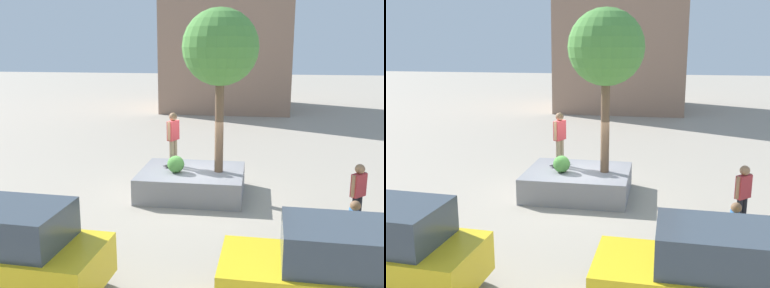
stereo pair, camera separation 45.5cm
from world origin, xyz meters
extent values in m
plane|color=#9E9384|center=(0.00, 0.00, 0.00)|extent=(120.00, 120.00, 0.00)
cube|color=gray|center=(0.15, -0.10, 0.41)|extent=(3.40, 2.80, 0.83)
cylinder|color=brown|center=(-0.74, -0.10, 2.50)|extent=(0.28, 0.28, 3.35)
sphere|color=#4C8C3D|center=(-0.74, -0.10, 4.84)|extent=(2.40, 2.40, 2.40)
sphere|color=#4C8C3D|center=(0.64, 0.21, 1.11)|extent=(0.56, 0.56, 0.56)
cube|color=black|center=(0.86, -0.55, 0.89)|extent=(0.61, 0.79, 0.02)
sphere|color=beige|center=(0.93, -0.29, 0.86)|extent=(0.06, 0.06, 0.06)
sphere|color=beige|center=(1.07, -0.38, 0.86)|extent=(0.06, 0.06, 0.06)
sphere|color=beige|center=(0.65, -0.72, 0.86)|extent=(0.06, 0.06, 0.06)
sphere|color=beige|center=(0.80, -0.81, 0.86)|extent=(0.06, 0.06, 0.06)
cylinder|color=#847056|center=(0.83, -0.64, 1.32)|extent=(0.15, 0.15, 0.84)
cylinder|color=#847056|center=(0.90, -0.45, 1.32)|extent=(0.15, 0.15, 0.84)
cube|color=#B23338|center=(0.86, -0.55, 2.08)|extent=(0.37, 0.52, 0.66)
cylinder|color=#9E7251|center=(0.77, -0.78, 2.09)|extent=(0.10, 0.10, 0.62)
cylinder|color=#9E7251|center=(0.96, -0.32, 2.09)|extent=(0.10, 0.10, 0.62)
sphere|color=#9E7251|center=(0.86, -0.55, 2.54)|extent=(0.28, 0.28, 0.28)
cube|color=gold|center=(-3.39, 6.46, 0.75)|extent=(4.11, 1.82, 0.81)
cube|color=#38424C|center=(-3.59, 6.47, 1.52)|extent=(2.32, 1.56, 0.73)
cylinder|color=black|center=(-2.11, 5.57, 0.35)|extent=(0.70, 0.22, 0.69)
cube|color=gold|center=(2.96, 6.60, 0.77)|extent=(4.27, 1.96, 0.84)
cube|color=#38424C|center=(2.75, 6.61, 1.57)|extent=(2.42, 1.66, 0.75)
cylinder|color=black|center=(1.58, 5.79, 0.36)|extent=(0.72, 0.24, 0.71)
cylinder|color=black|center=(-4.69, 1.81, 0.41)|extent=(0.15, 0.15, 0.83)
cylinder|color=black|center=(-4.83, 1.67, 0.41)|extent=(0.15, 0.15, 0.83)
cube|color=#B23338|center=(-4.76, 1.74, 1.15)|extent=(0.48, 0.47, 0.65)
cylinder|color=#9E7251|center=(-4.58, 1.91, 1.17)|extent=(0.10, 0.10, 0.61)
cylinder|color=#9E7251|center=(-4.94, 1.57, 1.17)|extent=(0.10, 0.10, 0.61)
sphere|color=#9E7251|center=(-4.76, 1.74, 1.61)|extent=(0.27, 0.27, 0.27)
cylinder|color=#8C9EB7|center=(-4.19, 4.18, 0.36)|extent=(0.13, 0.13, 0.72)
cylinder|color=#8C9EB7|center=(-4.19, 4.01, 0.36)|extent=(0.13, 0.13, 0.72)
cube|color=#2D6BB2|center=(-4.19, 4.10, 1.00)|extent=(0.18, 0.41, 0.56)
cylinder|color=brown|center=(-4.19, 4.31, 1.02)|extent=(0.09, 0.09, 0.53)
cylinder|color=brown|center=(-4.18, 3.89, 1.02)|extent=(0.09, 0.09, 0.53)
sphere|color=brown|center=(-4.19, 4.10, 1.40)|extent=(0.23, 0.23, 0.23)
cube|color=#8C6B56|center=(0.47, -20.97, 7.88)|extent=(9.19, 8.58, 15.76)
camera|label=1|loc=(-1.96, 13.92, 4.96)|focal=41.54mm
camera|label=2|loc=(-2.41, 13.85, 4.96)|focal=41.54mm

